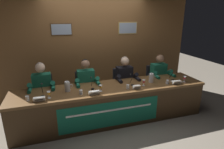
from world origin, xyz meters
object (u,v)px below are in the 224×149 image
object	(u,v)px
microphone_center_right	(132,81)
water_pitcher_left_side	(67,86)
panelist_center_left	(87,83)
water_cup_center_right	(128,87)
nameplate_far_right	(177,82)
water_pitcher_right_side	(151,78)
nameplate_center_left	(94,93)
juice_glass_center_right	(144,82)
microphone_far_left	(42,92)
chair_center_right	(122,87)
panelist_far_left	(42,88)
juice_glass_center_left	(101,87)
juice_glass_far_right	(185,78)
chair_far_right	(155,83)
chair_center_left	(86,92)
panelist_far_right	(160,76)
document_stack_far_right	(176,82)
water_cup_far_left	(27,98)
conference_table	(114,99)
water_cup_far_right	(167,82)
nameplate_far_left	(39,99)
juice_glass_far_left	(49,93)
nameplate_center_right	(137,87)
panelist_center_right	(126,79)
chair_far_left	(44,97)
microphone_center_left	(92,85)
microphone_far_right	(172,77)
water_cup_center_left	(81,92)

from	to	relation	value
microphone_center_right	water_pitcher_left_side	bearing A→B (deg)	177.26
panelist_center_left	water_cup_center_right	xyz separation A→B (m)	(0.70, -0.61, 0.06)
nameplate_far_right	water_pitcher_right_side	world-z (taller)	water_pitcher_right_side
nameplate_center_left	water_pitcher_right_side	distance (m)	1.34
water_pitcher_left_side	juice_glass_center_right	bearing A→B (deg)	-6.47
microphone_far_left	chair_center_right	world-z (taller)	microphone_far_left
panelist_far_left	juice_glass_center_left	xyz separation A→B (m)	(1.06, -0.56, 0.11)
nameplate_center_left	water_pitcher_left_side	world-z (taller)	water_pitcher_left_side
juice_glass_far_right	chair_far_right	bearing A→B (deg)	105.08
chair_center_left	juice_glass_far_right	distance (m)	2.19
panelist_far_right	document_stack_far_right	size ratio (longest dim) A/B	5.52
nameplate_center_left	panelist_far_right	bearing A→B (deg)	21.44
water_cup_far_left	microphone_far_left	world-z (taller)	microphone_far_left
conference_table	juice_glass_far_right	size ratio (longest dim) A/B	31.20
chair_center_right	water_pitcher_right_side	size ratio (longest dim) A/B	4.24
water_cup_far_right	panelist_far_right	bearing A→B (deg)	71.79
chair_center_left	juice_glass_far_right	world-z (taller)	chair_center_left
nameplate_far_left	nameplate_far_right	distance (m)	2.67
juice_glass_far_left	water_cup_center_right	bearing A→B (deg)	-0.81
conference_table	chair_center_right	size ratio (longest dim) A/B	4.35
nameplate_center_right	nameplate_far_right	xyz separation A→B (m)	(0.90, -0.00, 0.00)
panelist_center_right	water_pitcher_left_side	size ratio (longest dim) A/B	5.80
panelist_far_right	water_cup_far_right	world-z (taller)	panelist_far_right
juice_glass_far_right	water_pitcher_right_side	world-z (taller)	water_pitcher_right_side
panelist_far_left	water_cup_far_right	xyz separation A→B (m)	(2.48, -0.61, 0.06)
water_cup_center_right	nameplate_far_right	world-z (taller)	water_cup_center_right
juice_glass_center_left	panelist_center_right	world-z (taller)	panelist_center_right
chair_center_right	water_pitcher_left_side	size ratio (longest dim) A/B	4.24
microphone_center_right	chair_far_left	bearing A→B (deg)	160.15
microphone_center_left	chair_center_right	xyz separation A→B (m)	(0.85, 0.59, -0.38)
conference_table	document_stack_far_right	distance (m)	1.42
juice_glass_center_left	document_stack_far_right	size ratio (longest dim) A/B	0.56
conference_table	microphone_far_right	xyz separation A→B (m)	(1.38, 0.09, 0.30)
microphone_far_right	chair_center_left	bearing A→B (deg)	161.37
panelist_far_left	microphone_far_right	bearing A→B (deg)	-8.70
juice_glass_far_left	chair_far_right	xyz separation A→B (m)	(2.54, 0.79, -0.39)
juice_glass_center_left	nameplate_center_right	world-z (taller)	juice_glass_center_left
conference_table	microphone_center_left	distance (m)	0.51
juice_glass_center_right	nameplate_far_right	xyz separation A→B (m)	(0.69, -0.14, -0.05)
panelist_far_right	water_pitcher_right_side	distance (m)	0.63
document_stack_far_right	chair_far_right	bearing A→B (deg)	94.18
water_cup_center_left	panelist_center_right	distance (m)	1.25
water_pitcher_left_side	juice_glass_center_left	bearing A→B (deg)	-17.78
chair_far_left	nameplate_far_right	xyz separation A→B (m)	(2.65, -0.88, 0.34)
water_pitcher_right_side	microphone_center_left	bearing A→B (deg)	179.47
microphone_far_left	nameplate_center_right	world-z (taller)	microphone_far_left
conference_table	water_cup_far_right	size ratio (longest dim) A/B	45.52
microphone_far_left	juice_glass_center_right	world-z (taller)	microphone_far_left
juice_glass_far_left	water_cup_center_right	distance (m)	1.45
panelist_center_left	microphone_center_left	size ratio (longest dim) A/B	5.63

